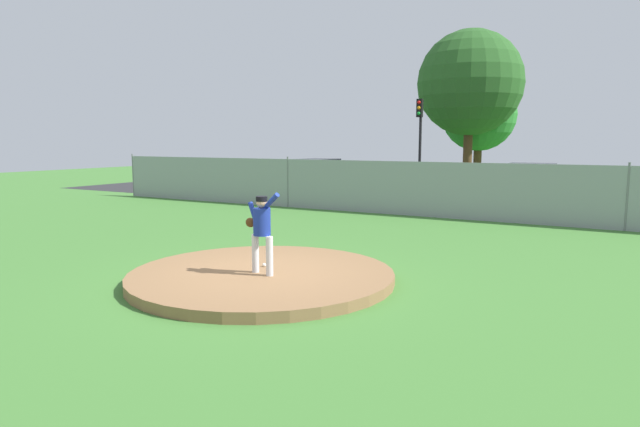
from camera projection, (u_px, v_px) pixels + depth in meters
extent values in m
plane|color=#427A33|center=(386.00, 234.00, 15.41)|extent=(80.00, 80.00, 0.00)
cube|color=#2B2B2D|center=(464.00, 204.00, 22.73)|extent=(44.00, 7.00, 0.01)
cylinder|color=olive|center=(262.00, 276.00, 10.23)|extent=(4.99, 4.99, 0.19)
cylinder|color=silver|center=(255.00, 253.00, 10.08)|extent=(0.13, 0.13, 0.73)
cylinder|color=silver|center=(270.00, 256.00, 9.82)|extent=(0.13, 0.13, 0.73)
cylinder|color=navy|center=(262.00, 222.00, 9.87)|extent=(0.32, 0.32, 0.51)
cylinder|color=navy|center=(270.00, 203.00, 9.73)|extent=(0.47, 0.19, 0.39)
cylinder|color=navy|center=(254.00, 214.00, 9.94)|extent=(0.29, 0.15, 0.46)
ellipsoid|color=#4C2D14|center=(250.00, 222.00, 10.07)|extent=(0.20, 0.12, 0.18)
sphere|color=tan|center=(262.00, 203.00, 9.82)|extent=(0.20, 0.20, 0.20)
cylinder|color=black|center=(262.00, 199.00, 9.81)|extent=(0.21, 0.21, 0.09)
sphere|color=white|center=(264.00, 265.00, 10.57)|extent=(0.07, 0.07, 0.07)
cube|color=gray|center=(431.00, 190.00, 18.73)|extent=(29.63, 0.03, 1.92)
cylinder|color=slate|center=(133.00, 175.00, 26.00)|extent=(0.07, 0.07, 2.02)
cylinder|color=slate|center=(288.00, 182.00, 21.63)|extent=(0.07, 0.07, 2.02)
cylinder|color=slate|center=(627.00, 197.00, 15.81)|extent=(0.07, 0.07, 2.02)
cube|color=#146066|center=(357.00, 184.00, 24.74)|extent=(2.11, 4.31, 0.69)
cube|color=black|center=(357.00, 170.00, 24.65)|extent=(1.85, 2.41, 0.65)
cylinder|color=black|center=(370.00, 190.00, 25.87)|extent=(1.97, 0.75, 0.64)
cylinder|color=black|center=(342.00, 194.00, 23.69)|extent=(1.97, 0.75, 0.64)
cube|color=#B7BABF|center=(315.00, 180.00, 26.70)|extent=(1.95, 4.34, 0.77)
cube|color=black|center=(315.00, 166.00, 26.60)|extent=(1.70, 2.42, 0.67)
cylinder|color=black|center=(329.00, 186.00, 27.85)|extent=(1.81, 0.74, 0.64)
cylinder|color=black|center=(300.00, 190.00, 25.65)|extent=(1.81, 0.74, 0.64)
cube|color=maroon|center=(530.00, 191.00, 21.21)|extent=(2.03, 4.33, 0.75)
cube|color=black|center=(530.00, 173.00, 21.11)|extent=(1.81, 2.41, 0.69)
cylinder|color=black|center=(533.00, 197.00, 22.42)|extent=(1.95, 0.71, 0.64)
cylinder|color=black|center=(525.00, 204.00, 20.09)|extent=(1.95, 0.71, 0.64)
cube|color=#A81919|center=(448.00, 188.00, 23.35)|extent=(1.97, 4.13, 0.65)
cube|color=black|center=(448.00, 172.00, 23.26)|extent=(1.77, 2.29, 0.68)
cylinder|color=black|center=(455.00, 193.00, 24.50)|extent=(1.92, 0.70, 0.64)
cylinder|color=black|center=(440.00, 198.00, 22.29)|extent=(1.92, 0.70, 0.64)
cone|color=orange|center=(602.00, 212.00, 17.96)|extent=(0.32, 0.32, 0.55)
cube|color=black|center=(602.00, 220.00, 18.00)|extent=(0.40, 0.40, 0.03)
cylinder|color=black|center=(420.00, 147.00, 27.38)|extent=(0.14, 0.14, 4.72)
cube|color=black|center=(420.00, 108.00, 26.97)|extent=(0.28, 0.24, 0.90)
sphere|color=red|center=(419.00, 102.00, 26.83)|extent=(0.18, 0.18, 0.18)
sphere|color=orange|center=(419.00, 108.00, 26.86)|extent=(0.18, 0.18, 0.18)
sphere|color=green|center=(419.00, 113.00, 26.90)|extent=(0.18, 0.18, 0.18)
cylinder|color=#4C331E|center=(468.00, 154.00, 30.22)|extent=(0.50, 0.50, 3.79)
sphere|color=#275821|center=(470.00, 83.00, 29.70)|extent=(5.77, 5.77, 5.77)
cylinder|color=#4C331E|center=(477.00, 163.00, 32.18)|extent=(0.47, 0.47, 2.70)
sphere|color=#2B7A2D|center=(479.00, 114.00, 31.80)|extent=(4.32, 4.32, 4.32)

